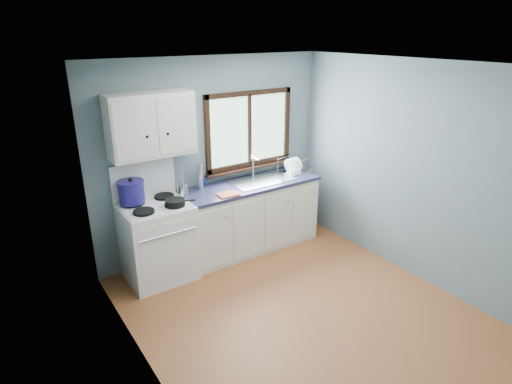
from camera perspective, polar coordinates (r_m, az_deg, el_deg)
floor at (r=4.71m, az=5.86°, el=-15.58°), size 3.20×3.60×0.02m
ceiling at (r=3.81m, az=7.30°, el=16.60°), size 3.20×3.60×0.02m
wall_back at (r=5.51m, az=-5.76°, el=4.64°), size 3.20×0.02×2.50m
wall_front at (r=3.11m, az=28.99°, el=-11.58°), size 3.20×0.02×2.50m
wall_left at (r=3.36m, az=-15.09°, el=-7.04°), size 0.02×3.60×2.50m
wall_right at (r=5.23m, az=20.09°, el=2.55°), size 0.02×3.60×2.50m
gas_range at (r=5.14m, az=-13.00°, el=-6.15°), size 0.76×0.69×1.36m
base_cabinets at (r=5.72m, az=-0.80°, el=-3.63°), size 1.85×0.60×0.88m
countertop at (r=5.53m, az=-0.81°, el=0.99°), size 1.89×0.64×0.04m
sink at (r=5.64m, az=0.71°, el=0.95°), size 0.84×0.46×0.44m
window at (r=5.69m, az=-0.89°, el=7.60°), size 1.36×0.10×1.03m
upper_cabinets at (r=4.88m, az=-13.82°, el=8.66°), size 0.95×0.35×0.70m
skillet at (r=4.86m, az=-10.70°, el=-1.25°), size 0.36×0.29×0.04m
stockpot at (r=4.97m, az=-16.27°, el=0.08°), size 0.34×0.34×0.29m
utensil_crock at (r=5.17m, az=-9.74°, el=0.37°), size 0.16×0.16×0.38m
thermos at (r=5.33m, az=-7.49°, el=2.12°), size 0.08×0.08×0.33m
soap_bottle at (r=5.43m, az=-7.19°, el=2.20°), size 0.11×0.11×0.27m
dish_towel at (r=5.13m, az=-3.75°, el=-0.32°), size 0.26×0.19×0.02m
dish_rack at (r=5.98m, az=5.04°, el=3.21°), size 0.43×0.35×0.20m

